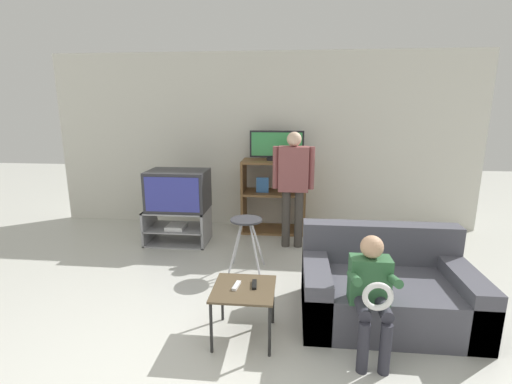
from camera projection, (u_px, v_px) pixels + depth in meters
wall_back at (262, 142)px, 5.61m from camera, size 6.40×0.06×2.60m
tv_stand at (178, 226)px, 5.06m from camera, size 0.83×0.53×0.47m
television_main at (178, 190)px, 4.96m from camera, size 0.79×0.54×0.53m
media_shelf at (274, 195)px, 5.46m from camera, size 0.93×0.49×1.06m
television_flat at (277, 146)px, 5.32m from camera, size 0.78×0.20×0.42m
folding_stool at (246, 229)px, 4.08m from camera, size 0.39×0.45×0.63m
snack_table at (244, 293)px, 2.94m from camera, size 0.49×0.49×0.44m
remote_control_black at (254, 284)px, 2.96m from camera, size 0.05×0.15×0.02m
remote_control_white at (236, 286)px, 2.94m from camera, size 0.06×0.15×0.02m
couch at (385, 289)px, 3.27m from camera, size 1.44×0.94×0.76m
person_standing_adult at (293, 179)px, 4.75m from camera, size 0.53×0.20×1.52m
person_seated_child at (371, 288)px, 2.71m from camera, size 0.33×0.43×0.91m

